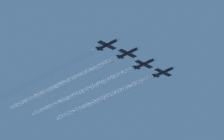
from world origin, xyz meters
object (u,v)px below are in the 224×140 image
jet_inner_right (108,44)px  jet_far_left (165,72)px  jet_center (129,52)px  jet_inner_left (145,63)px

jet_inner_right → jet_far_left: bearing=180.0°
jet_center → jet_far_left: bearing=-178.1°
jet_far_left → jet_center: size_ratio=1.00×
jet_far_left → jet_center: (21.31, 0.70, 0.30)m
jet_center → jet_inner_right: size_ratio=1.00×
jet_center → jet_inner_right: bearing=-3.9°
jet_inner_left → jet_inner_right: size_ratio=1.00×
jet_far_left → jet_inner_left: (10.85, -0.46, -0.12)m
jet_inner_left → jet_inner_right: (20.98, 0.44, 0.22)m
jet_far_left → jet_inner_right: 31.83m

